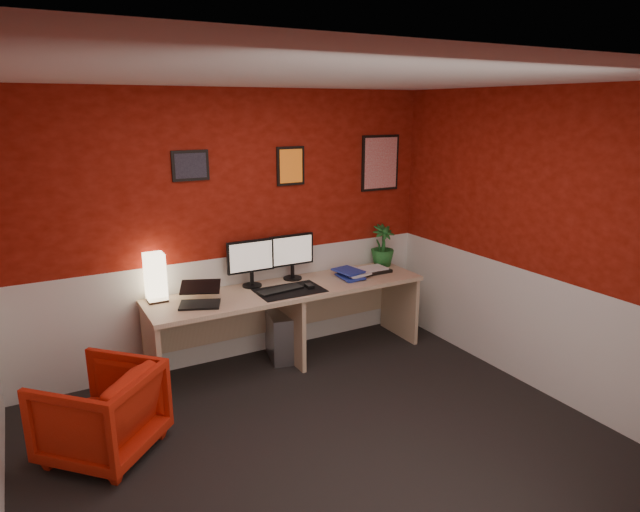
{
  "coord_description": "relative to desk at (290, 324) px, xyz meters",
  "views": [
    {
      "loc": [
        -1.68,
        -2.93,
        2.33
      ],
      "look_at": [
        0.6,
        1.21,
        1.05
      ],
      "focal_mm": 30.83,
      "sensor_mm": 36.0,
      "label": 1
    }
  ],
  "objects": [
    {
      "name": "ground",
      "position": [
        -0.39,
        -1.41,
        -0.36
      ],
      "size": [
        4.0,
        3.5,
        0.01
      ],
      "primitive_type": "cube",
      "color": "black",
      "rests_on": "ground"
    },
    {
      "name": "ceiling",
      "position": [
        -0.39,
        -1.41,
        2.13
      ],
      "size": [
        4.0,
        3.5,
        0.01
      ],
      "primitive_type": "cube",
      "color": "white",
      "rests_on": "ground"
    },
    {
      "name": "wall_back",
      "position": [
        -0.39,
        0.34,
        0.89
      ],
      "size": [
        4.0,
        0.01,
        2.5
      ],
      "primitive_type": "cube",
      "color": "maroon",
      "rests_on": "ground"
    },
    {
      "name": "wall_front",
      "position": [
        -0.39,
        -3.16,
        0.89
      ],
      "size": [
        4.0,
        0.01,
        2.5
      ],
      "primitive_type": "cube",
      "color": "maroon",
      "rests_on": "ground"
    },
    {
      "name": "wall_right",
      "position": [
        1.61,
        -1.41,
        0.89
      ],
      "size": [
        0.01,
        3.5,
        2.5
      ],
      "primitive_type": "cube",
      "color": "maroon",
      "rests_on": "ground"
    },
    {
      "name": "wainscot_back",
      "position": [
        -0.39,
        0.34,
        0.14
      ],
      "size": [
        4.0,
        0.01,
        1.0
      ],
      "primitive_type": "cube",
      "color": "silver",
      "rests_on": "ground"
    },
    {
      "name": "wainscot_right",
      "position": [
        1.61,
        -1.41,
        0.14
      ],
      "size": [
        0.01,
        3.5,
        1.0
      ],
      "primitive_type": "cube",
      "color": "silver",
      "rests_on": "ground"
    },
    {
      "name": "desk",
      "position": [
        0.0,
        0.0,
        0.0
      ],
      "size": [
        2.6,
        0.65,
        0.73
      ],
      "primitive_type": "cube",
      "color": "tan",
      "rests_on": "ground"
    },
    {
      "name": "shoji_lamp",
      "position": [
        -1.15,
        0.22,
        0.56
      ],
      "size": [
        0.16,
        0.16,
        0.4
      ],
      "primitive_type": "cube",
      "color": "#FFE5B2",
      "rests_on": "desk"
    },
    {
      "name": "laptop",
      "position": [
        -0.86,
        -0.07,
        0.47
      ],
      "size": [
        0.39,
        0.34,
        0.22
      ],
      "primitive_type": "cube",
      "rotation": [
        0.0,
        0.0,
        -0.39
      ],
      "color": "black",
      "rests_on": "desk"
    },
    {
      "name": "monitor_left",
      "position": [
        -0.28,
        0.2,
        0.66
      ],
      "size": [
        0.45,
        0.06,
        0.58
      ],
      "primitive_type": "cube",
      "color": "black",
      "rests_on": "desk"
    },
    {
      "name": "monitor_right",
      "position": [
        0.14,
        0.22,
        0.66
      ],
      "size": [
        0.45,
        0.06,
        0.58
      ],
      "primitive_type": "cube",
      "color": "black",
      "rests_on": "desk"
    },
    {
      "name": "desk_mat",
      "position": [
        -0.04,
        -0.09,
        0.37
      ],
      "size": [
        0.6,
        0.38,
        0.01
      ],
      "primitive_type": "cube",
      "color": "black",
      "rests_on": "desk"
    },
    {
      "name": "keyboard",
      "position": [
        -0.12,
        -0.06,
        0.38
      ],
      "size": [
        0.43,
        0.19,
        0.02
      ],
      "primitive_type": "cube",
      "rotation": [
        0.0,
        0.0,
        0.13
      ],
      "color": "black",
      "rests_on": "desk_mat"
    },
    {
      "name": "mouse",
      "position": [
        0.15,
        -0.11,
        0.39
      ],
      "size": [
        0.07,
        0.1,
        0.03
      ],
      "primitive_type": "cube",
      "rotation": [
        0.0,
        0.0,
        -0.06
      ],
      "color": "black",
      "rests_on": "desk_mat"
    },
    {
      "name": "book_bottom",
      "position": [
        0.54,
        -0.03,
        0.38
      ],
      "size": [
        0.22,
        0.29,
        0.03
      ],
      "primitive_type": "imported",
      "rotation": [
        0.0,
        0.0,
        -0.06
      ],
      "color": "#213298",
      "rests_on": "desk"
    },
    {
      "name": "book_middle",
      "position": [
        0.58,
        0.01,
        0.41
      ],
      "size": [
        0.25,
        0.34,
        0.02
      ],
      "primitive_type": "imported",
      "rotation": [
        0.0,
        0.0,
        0.05
      ],
      "color": "silver",
      "rests_on": "book_bottom"
    },
    {
      "name": "book_top",
      "position": [
        0.53,
        -0.02,
        0.43
      ],
      "size": [
        0.26,
        0.31,
        0.03
      ],
      "primitive_type": "imported",
      "rotation": [
        0.0,
        0.0,
        0.17
      ],
      "color": "#213298",
      "rests_on": "book_middle"
    },
    {
      "name": "zen_tray",
      "position": [
        0.94,
        0.05,
        0.38
      ],
      "size": [
        0.35,
        0.26,
        0.03
      ],
      "primitive_type": "cube",
      "rotation": [
        0.0,
        0.0,
        0.02
      ],
      "color": "black",
      "rests_on": "desk"
    },
    {
      "name": "potted_plant",
      "position": [
        1.16,
        0.18,
        0.58
      ],
      "size": [
        0.25,
        0.25,
        0.43
      ],
      "primitive_type": "imported",
      "rotation": [
        0.0,
        0.0,
        0.05
      ],
      "color": "#19591E",
      "rests_on": "desk"
    },
    {
      "name": "pc_tower",
      "position": [
        -0.06,
        0.11,
        -0.14
      ],
      "size": [
        0.29,
        0.48,
        0.45
      ],
      "primitive_type": "cube",
      "rotation": [
        0.0,
        0.0,
        -0.21
      ],
      "color": "#99999E",
      "rests_on": "ground"
    },
    {
      "name": "armchair",
      "position": [
        -1.77,
        -0.68,
        -0.05
      ],
      "size": [
        0.97,
        0.97,
        0.63
      ],
      "primitive_type": "imported",
      "rotation": [
        0.0,
        0.0,
        3.92
      ],
      "color": "#B0220F",
      "rests_on": "ground"
    },
    {
      "name": "art_left",
      "position": [
        -0.76,
        0.33,
        1.49
      ],
      "size": [
        0.32,
        0.02,
        0.26
      ],
      "primitive_type": "cube",
      "color": "black",
      "rests_on": "wall_back"
    },
    {
      "name": "art_center",
      "position": [
        0.19,
        0.33,
        1.44
      ],
      "size": [
        0.28,
        0.02,
        0.36
      ],
      "primitive_type": "cube",
      "color": "orange",
      "rests_on": "wall_back"
    },
    {
      "name": "art_right",
      "position": [
        1.21,
        0.33,
        1.42
      ],
      "size": [
        0.44,
        0.02,
        0.56
      ],
      "primitive_type": "cube",
      "color": "red",
      "rests_on": "wall_back"
    }
  ]
}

